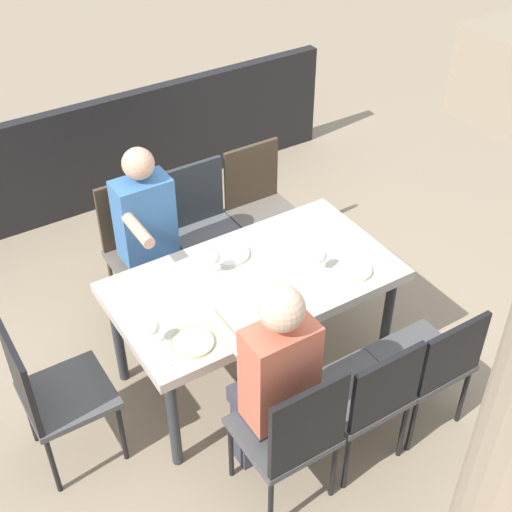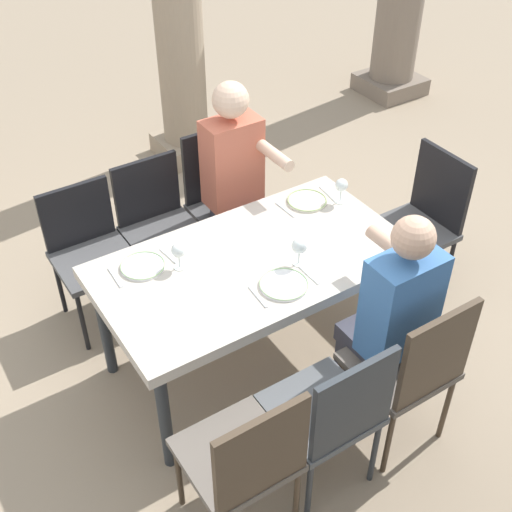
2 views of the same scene
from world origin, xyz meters
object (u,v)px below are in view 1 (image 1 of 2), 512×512
at_px(chair_head_east, 49,391).
at_px(wine_glass_1, 213,258).
at_px(diner_man_white, 151,242).
at_px(plate_1, 229,253).
at_px(dining_table, 254,286).
at_px(chair_west_south, 260,203).
at_px(plate_0, 352,270).
at_px(diner_woman_green, 272,381).
at_px(chair_east_north, 293,433).
at_px(wine_glass_0, 321,257).
at_px(plate_2, 192,342).
at_px(chair_mid_south, 204,223).
at_px(chair_west_north, 432,361).
at_px(chair_east_south, 140,243).
at_px(wine_glass_2, 153,328).
at_px(chair_mid_north, 367,394).

bearing_deg(chair_head_east, wine_glass_1, -171.73).
xyz_separation_m(diner_man_white, plate_1, (-0.31, 0.41, 0.05)).
xyz_separation_m(dining_table, chair_west_south, (-0.59, -0.86, -0.13)).
relative_size(dining_table, plate_0, 7.09).
relative_size(chair_west_south, diner_woman_green, 0.70).
relative_size(chair_west_south, chair_east_north, 0.99).
bearing_deg(chair_west_south, plate_1, 45.34).
xyz_separation_m(wine_glass_0, plate_2, (0.88, 0.12, -0.09)).
height_order(dining_table, plate_2, plate_2).
height_order(chair_mid_south, plate_0, chair_mid_south).
bearing_deg(wine_glass_1, plate_1, -147.96).
relative_size(chair_west_north, plate_1, 3.53).
height_order(chair_mid_south, plate_1, chair_mid_south).
height_order(chair_west_north, chair_east_south, chair_east_south).
relative_size(plate_1, wine_glass_1, 1.56).
bearing_deg(chair_head_east, wine_glass_0, 174.65).
bearing_deg(chair_west_north, wine_glass_1, -52.92).
distance_m(wine_glass_0, wine_glass_2, 1.04).
height_order(dining_table, chair_west_south, chair_west_south).
distance_m(wine_glass_0, wine_glass_1, 0.60).
bearing_deg(wine_glass_0, diner_woman_green, 38.35).
bearing_deg(diner_man_white, chair_head_east, 36.50).
height_order(chair_west_north, diner_man_white, diner_man_white).
relative_size(chair_mid_north, wine_glass_1, 5.67).
distance_m(dining_table, chair_mid_south, 0.88).
distance_m(wine_glass_0, plate_1, 0.55).
bearing_deg(plate_2, diner_woman_green, 117.53).
height_order(chair_mid_north, wine_glass_0, wine_glass_0).
relative_size(plate_0, plate_1, 0.94).
bearing_deg(chair_west_north, plate_2, -27.40).
distance_m(dining_table, plate_2, 0.61).
xyz_separation_m(dining_table, plate_1, (0.02, -0.25, 0.08)).
distance_m(chair_mid_north, wine_glass_0, 0.81).
height_order(chair_east_south, diner_woman_green, diner_woman_green).
bearing_deg(chair_mid_north, wine_glass_1, -72.71).
height_order(chair_west_south, wine_glass_1, chair_west_south).
bearing_deg(chair_east_south, chair_mid_north, 105.07).
height_order(chair_east_north, diner_woman_green, diner_woman_green).
relative_size(plate_0, wine_glass_2, 1.51).
xyz_separation_m(chair_head_east, plate_0, (-1.73, 0.25, 0.21)).
height_order(chair_east_south, wine_glass_1, chair_east_south).
bearing_deg(wine_glass_2, dining_table, -166.19).
bearing_deg(dining_table, chair_west_north, 124.44).
distance_m(dining_table, chair_head_east, 1.23).
height_order(chair_east_north, plate_2, chair_east_north).
relative_size(wine_glass_1, wine_glass_2, 1.03).
relative_size(diner_man_white, plate_2, 5.75).
xyz_separation_m(dining_table, wine_glass_0, (-0.34, 0.15, 0.17)).
bearing_deg(chair_west_north, wine_glass_2, -27.98).
xyz_separation_m(chair_west_north, wine_glass_2, (1.29, -0.68, 0.34)).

